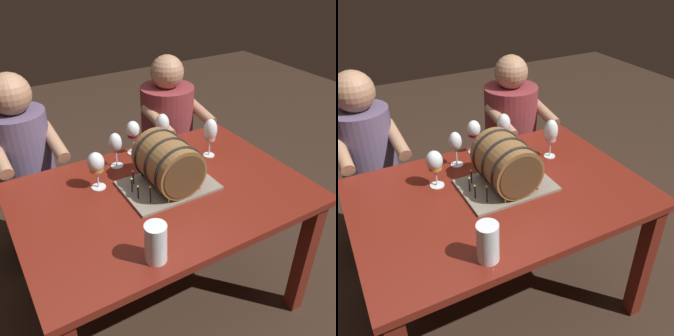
{
  "view_description": "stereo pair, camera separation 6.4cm",
  "coord_description": "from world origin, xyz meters",
  "views": [
    {
      "loc": [
        -0.68,
        -1.2,
        1.74
      ],
      "look_at": [
        0.04,
        0.02,
        0.85
      ],
      "focal_mm": 39.55,
      "sensor_mm": 36.0,
      "label": 1
    },
    {
      "loc": [
        -0.63,
        -1.24,
        1.74
      ],
      "look_at": [
        0.04,
        0.02,
        0.85
      ],
      "focal_mm": 39.55,
      "sensor_mm": 36.0,
      "label": 2
    }
  ],
  "objects": [
    {
      "name": "ground_plane",
      "position": [
        0.0,
        0.0,
        0.0
      ],
      "size": [
        8.0,
        8.0,
        0.0
      ],
      "primitive_type": "plane",
      "color": "#332319"
    },
    {
      "name": "dining_table",
      "position": [
        0.0,
        0.0,
        0.64
      ],
      "size": [
        1.32,
        0.9,
        0.75
      ],
      "color": "maroon",
      "rests_on": "ground"
    },
    {
      "name": "barrel_cake",
      "position": [
        0.04,
        0.02,
        0.87
      ],
      "size": [
        0.42,
        0.3,
        0.25
      ],
      "color": "gray",
      "rests_on": "dining_table"
    },
    {
      "name": "wine_glass_amber",
      "position": [
        -0.24,
        0.18,
        0.88
      ],
      "size": [
        0.08,
        0.08,
        0.18
      ],
      "color": "white",
      "rests_on": "dining_table"
    },
    {
      "name": "wine_glass_rose",
      "position": [
        0.38,
        0.16,
        0.89
      ],
      "size": [
        0.07,
        0.07,
        0.21
      ],
      "color": "white",
      "rests_on": "dining_table"
    },
    {
      "name": "wine_glass_white",
      "position": [
        0.21,
        0.37,
        0.88
      ],
      "size": [
        0.07,
        0.07,
        0.19
      ],
      "color": "white",
      "rests_on": "dining_table"
    },
    {
      "name": "wine_glass_red",
      "position": [
        0.05,
        0.39,
        0.88
      ],
      "size": [
        0.07,
        0.07,
        0.18
      ],
      "color": "white",
      "rests_on": "dining_table"
    },
    {
      "name": "wine_glass_empty",
      "position": [
        -0.09,
        0.31,
        0.88
      ],
      "size": [
        0.07,
        0.07,
        0.18
      ],
      "color": "white",
      "rests_on": "dining_table"
    },
    {
      "name": "beer_pint",
      "position": [
        -0.23,
        -0.36,
        0.82
      ],
      "size": [
        0.08,
        0.08,
        0.16
      ],
      "color": "white",
      "rests_on": "dining_table"
    },
    {
      "name": "person_seated_left",
      "position": [
        -0.46,
        0.75,
        0.54
      ],
      "size": [
        0.37,
        0.46,
        1.18
      ],
      "color": "#372D40",
      "rests_on": "ground"
    },
    {
      "name": "person_seated_right",
      "position": [
        0.46,
        0.75,
        0.53
      ],
      "size": [
        0.4,
        0.48,
        1.14
      ],
      "color": "#4C1B1E",
      "rests_on": "ground"
    }
  ]
}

